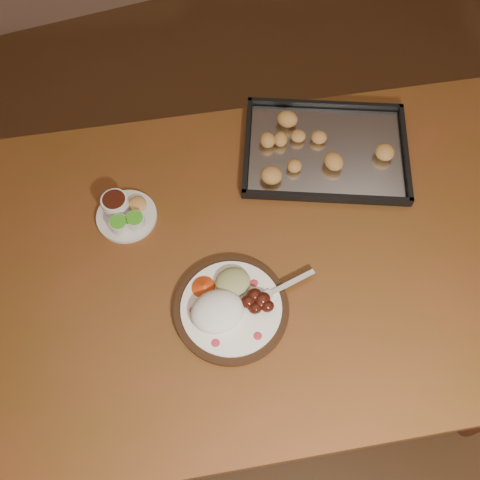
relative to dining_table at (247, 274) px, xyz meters
name	(u,v)px	position (x,y,z in m)	size (l,w,h in m)	color
ground	(306,352)	(0.20, -0.08, -0.65)	(4.00, 4.00, 0.00)	#50321B
dining_table	(247,274)	(0.00, 0.00, 0.00)	(1.64, 1.15, 0.75)	brown
dinner_plate	(229,306)	(-0.08, -0.11, 0.12)	(0.33, 0.26, 0.06)	black
condiment_saucer	(124,213)	(-0.24, 0.20, 0.11)	(0.15, 0.15, 0.05)	silver
baking_tray	(326,150)	(0.29, 0.22, 0.11)	(0.51, 0.45, 0.04)	black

